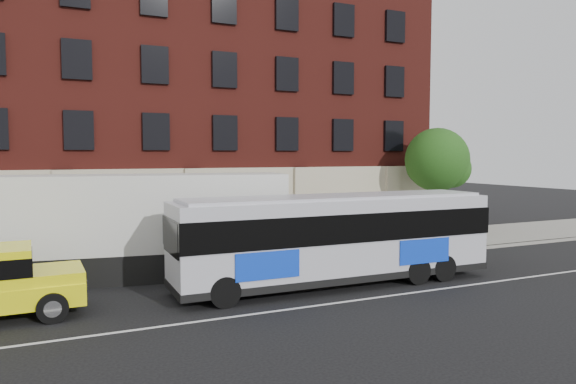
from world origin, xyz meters
name	(u,v)px	position (x,y,z in m)	size (l,w,h in m)	color
ground	(293,314)	(0.00, 0.00, 0.00)	(120.00, 120.00, 0.00)	black
sidewalk	(209,259)	(0.00, 9.00, 0.07)	(60.00, 6.00, 0.15)	gray
kerb	(230,272)	(0.00, 6.00, 0.07)	(60.00, 0.25, 0.15)	gray
lane_line	(286,310)	(0.00, 0.50, 0.01)	(60.00, 0.12, 0.01)	silver
building	(169,107)	(-0.01, 16.92, 7.58)	(30.00, 12.10, 15.00)	#5D1C16
street_tree	(438,162)	(13.54, 9.48, 4.41)	(3.60, 3.60, 6.20)	#3B2A1D
city_bus	(337,236)	(3.01, 2.60, 1.84)	(12.22, 2.75, 3.34)	#B5B6C1
shipping_container	(129,228)	(-3.82, 6.80, 2.01)	(12.41, 4.23, 4.06)	black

